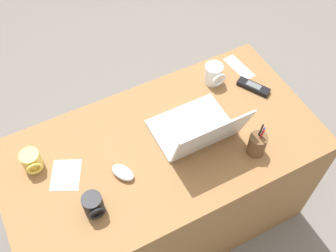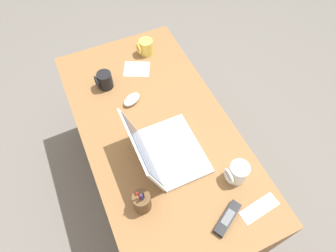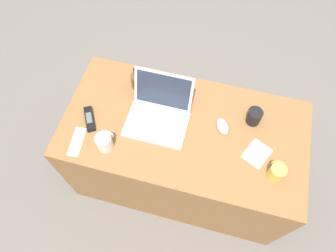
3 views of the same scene
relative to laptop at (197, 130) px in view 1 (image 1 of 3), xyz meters
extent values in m
plane|color=slate|center=(0.15, -0.03, -0.75)|extent=(6.00, 6.00, 0.00)
cube|color=olive|center=(0.15, -0.03, -0.40)|extent=(1.37, 0.71, 0.70)
cube|color=silver|center=(0.00, -0.05, -0.04)|extent=(0.34, 0.23, 0.02)
cube|color=silver|center=(0.00, -0.03, -0.03)|extent=(0.28, 0.12, 0.00)
cube|color=silver|center=(0.00, -0.12, -0.03)|extent=(0.09, 0.05, 0.00)
cube|color=silver|center=(0.00, 0.10, 0.08)|extent=(0.33, 0.07, 0.23)
cube|color=#283347|center=(0.00, 0.10, 0.08)|extent=(0.30, 0.06, 0.20)
ellipsoid|color=white|center=(0.36, 0.03, -0.03)|extent=(0.10, 0.12, 0.04)
cylinder|color=white|center=(-0.23, -0.25, 0.00)|extent=(0.08, 0.08, 0.10)
torus|color=white|center=(-0.23, -0.20, 0.00)|extent=(0.07, 0.01, 0.07)
cylinder|color=#E0BC4C|center=(0.67, -0.18, -0.01)|extent=(0.08, 0.08, 0.09)
torus|color=#E0BC4C|center=(0.67, -0.13, 0.00)|extent=(0.07, 0.01, 0.07)
cylinder|color=black|center=(0.52, 0.12, 0.00)|extent=(0.08, 0.08, 0.09)
torus|color=black|center=(0.52, 0.16, 0.00)|extent=(0.07, 0.01, 0.07)
cube|color=black|center=(-0.37, -0.11, -0.04)|extent=(0.12, 0.16, 0.02)
cube|color=#595B60|center=(-0.37, -0.11, -0.02)|extent=(0.06, 0.08, 0.00)
cylinder|color=brown|center=(-0.18, 0.18, 0.00)|extent=(0.07, 0.07, 0.10)
cylinder|color=#1933B2|center=(-0.19, 0.17, 0.04)|extent=(0.01, 0.02, 0.14)
cylinder|color=black|center=(-0.18, 0.17, 0.05)|extent=(0.02, 0.01, 0.15)
cylinder|color=red|center=(-0.18, 0.18, 0.05)|extent=(0.01, 0.03, 0.15)
cube|color=white|center=(-0.39, -0.26, -0.05)|extent=(0.08, 0.18, 0.00)
cube|color=white|center=(0.56, -0.08, -0.05)|extent=(0.16, 0.18, 0.00)
camera|label=1|loc=(0.56, 0.81, 1.38)|focal=42.90mm
camera|label=2|loc=(-0.59, 0.25, 1.18)|focal=31.73mm
camera|label=3|loc=(0.28, -0.84, 1.46)|focal=33.10mm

